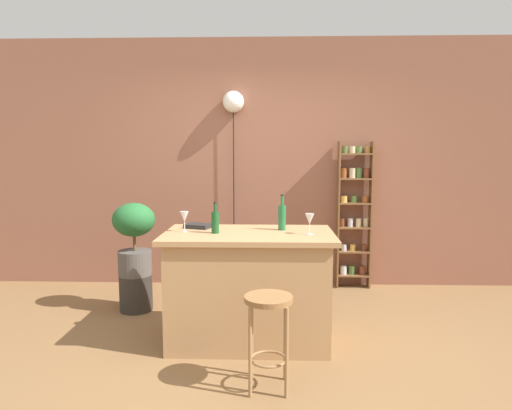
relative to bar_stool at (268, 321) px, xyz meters
name	(u,v)px	position (x,y,z in m)	size (l,w,h in m)	color
ground	(247,356)	(-0.16, 0.46, -0.46)	(12.00, 12.00, 0.00)	brown
back_wall	(255,164)	(-0.16, 2.41, 0.94)	(6.40, 0.10, 2.80)	#8C5642
kitchen_counter	(249,286)	(-0.16, 0.76, -0.01)	(1.36, 0.79, 0.90)	tan
bar_stool	(268,321)	(0.00, 0.00, 0.00)	(0.31, 0.31, 0.62)	#997047
spice_shelf	(354,213)	(0.96, 2.26, 0.39)	(0.38, 0.15, 1.65)	brown
plant_stool	(136,292)	(-1.29, 1.43, -0.28)	(0.32, 0.32, 0.35)	#2D2823
potted_plant	(134,234)	(-1.29, 1.43, 0.29)	(0.40, 0.36, 0.70)	#514C47
bottle_wine_red	(282,217)	(0.11, 0.88, 0.55)	(0.06, 0.06, 0.29)	#236638
bottle_sauce_amber	(215,222)	(-0.43, 0.72, 0.53)	(0.06, 0.06, 0.25)	#194C23
wine_glass_left	(184,217)	(-0.68, 0.78, 0.56)	(0.07, 0.07, 0.16)	silver
wine_glass_center	(310,219)	(0.32, 0.69, 0.56)	(0.07, 0.07, 0.16)	silver
cookbook	(198,226)	(-0.60, 0.96, 0.46)	(0.21, 0.15, 0.04)	black
pendant_globe_light	(233,104)	(-0.40, 2.30, 1.61)	(0.24, 0.24, 2.21)	black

